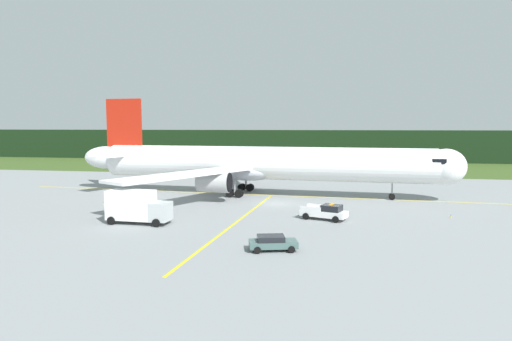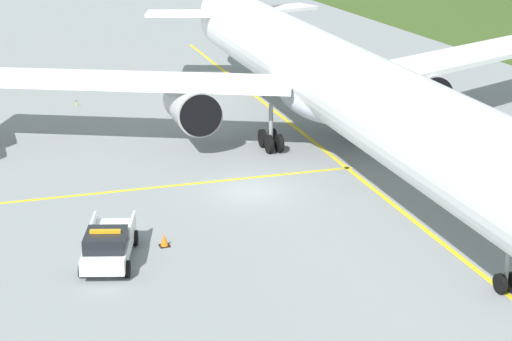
% 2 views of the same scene
% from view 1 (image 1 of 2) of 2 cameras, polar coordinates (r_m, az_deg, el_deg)
% --- Properties ---
extents(ground, '(320.00, 320.00, 0.00)m').
position_cam_1_polar(ground, '(61.06, 2.70, -4.28)').
color(ground, gray).
extents(grass_verge, '(320.00, 43.31, 0.04)m').
position_cam_1_polar(grass_verge, '(116.67, 6.31, 0.54)').
color(grass_verge, '#3B5321').
rests_on(grass_verge, ground).
extents(distant_tree_line, '(288.00, 7.97, 9.33)m').
position_cam_1_polar(distant_tree_line, '(137.14, 6.93, 3.26)').
color(distant_tree_line, black).
rests_on(distant_tree_line, ground).
extents(taxiway_centerline_main, '(81.06, 5.17, 0.01)m').
position_cam_1_polar(taxiway_centerline_main, '(68.52, 0.84, -3.16)').
color(taxiway_centerline_main, yellow).
rests_on(taxiway_centerline_main, ground).
extents(taxiway_centerline_spur, '(2.61, 38.46, 0.01)m').
position_cam_1_polar(taxiway_centerline_spur, '(50.13, -2.31, -6.51)').
color(taxiway_centerline_spur, yellow).
rests_on(taxiway_centerline_spur, ground).
extents(airliner, '(60.27, 47.28, 15.11)m').
position_cam_1_polar(airliner, '(68.09, 0.25, 0.89)').
color(airliner, white).
rests_on(airliner, ground).
extents(ops_pickup_truck, '(5.59, 3.61, 1.94)m').
position_cam_1_polar(ops_pickup_truck, '(51.08, 8.99, -5.32)').
color(ops_pickup_truck, white).
rests_on(ops_pickup_truck, ground).
extents(catering_truck, '(7.06, 2.89, 3.81)m').
position_cam_1_polar(catering_truck, '(50.11, -15.19, -4.50)').
color(catering_truck, '#B2B8BA').
rests_on(catering_truck, ground).
extents(staff_car, '(4.46, 2.89, 1.30)m').
position_cam_1_polar(staff_car, '(38.43, 2.16, -9.28)').
color(staff_car, '#425F5C').
rests_on(staff_car, ground).
extents(apron_cone, '(0.51, 0.51, 0.64)m').
position_cam_1_polar(apron_cone, '(54.08, 8.08, -5.32)').
color(apron_cone, black).
rests_on(apron_cone, ground).
extents(taxiway_edge_light_east, '(0.12, 0.12, 0.39)m').
position_cam_1_polar(taxiway_edge_light_east, '(56.43, 23.92, -5.40)').
color(taxiway_edge_light_east, yellow).
rests_on(taxiway_edge_light_east, ground).
extents(taxiway_edge_light_west, '(0.12, 0.12, 0.44)m').
position_cam_1_polar(taxiway_edge_light_west, '(62.70, -19.14, -4.11)').
color(taxiway_edge_light_west, yellow).
rests_on(taxiway_edge_light_west, ground).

